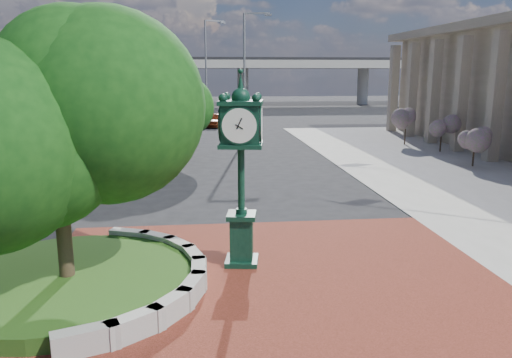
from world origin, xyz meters
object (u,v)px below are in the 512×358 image
object	(u,v)px
post_clock	(241,163)
parked_car	(214,120)
street_lamp_near	(247,67)
street_lamp_far	(208,64)

from	to	relation	value
post_clock	parked_car	world-z (taller)	post_clock
street_lamp_near	street_lamp_far	distance (m)	13.24
post_clock	street_lamp_far	xyz separation A→B (m)	(-0.32, 39.27, 3.21)
post_clock	street_lamp_near	world-z (taller)	street_lamp_near
parked_car	street_lamp_near	distance (m)	11.12
parked_car	street_lamp_far	distance (m)	6.34
post_clock	street_lamp_far	distance (m)	39.40
street_lamp_near	street_lamp_far	bearing A→B (deg)	102.51
parked_car	street_lamp_far	world-z (taller)	street_lamp_far
post_clock	parked_car	size ratio (longest dim) A/B	1.28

